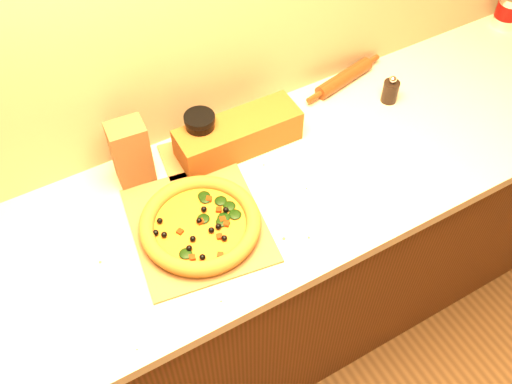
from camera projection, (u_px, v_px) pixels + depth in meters
name	position (u px, v px, depth m)	size (l,w,h in m)	color
cabinet	(226.00, 288.00, 2.01)	(2.80, 0.65, 0.86)	#46290F
countertop	(220.00, 210.00, 1.67)	(2.84, 0.68, 0.04)	beige
pizza_peel	(196.00, 220.00, 1.61)	(0.42, 0.56, 0.01)	brown
pizza	(200.00, 224.00, 1.57)	(0.34, 0.34, 0.05)	gold
pepper_grinder	(390.00, 91.00, 1.91)	(0.05, 0.05, 0.10)	black
rolling_pin	(344.00, 78.00, 1.98)	(0.35, 0.10, 0.05)	#54280E
coffee_canister	(508.00, 11.00, 2.17)	(0.09, 0.09, 0.12)	silver
bread_bag	(238.00, 135.00, 1.76)	(0.39, 0.13, 0.11)	brown
paper_bag	(131.00, 153.00, 1.64)	(0.11, 0.08, 0.21)	brown
dark_jar	(201.00, 134.00, 1.73)	(0.09, 0.09, 0.15)	black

